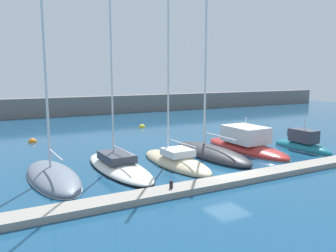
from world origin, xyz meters
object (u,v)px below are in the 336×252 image
sailboat_slate_nearest (53,176)px  dock_bollard (171,184)px  motorboat_teal_sixth (302,145)px  sailboat_charcoal_fourth (211,152)px  sailboat_ivory_second (118,165)px  sailboat_sand_third (176,161)px  motorboat_red_fifth (245,144)px  mooring_buoy_orange (33,142)px  mooring_buoy_yellow (142,127)px

sailboat_slate_nearest → dock_bollard: bearing=-141.1°
motorboat_teal_sixth → dock_bollard: (-15.68, -4.47, 0.15)m
sailboat_slate_nearest → sailboat_charcoal_fourth: (12.45, 0.30, 0.11)m
sailboat_ivory_second → sailboat_sand_third: 4.30m
sailboat_charcoal_fourth → motorboat_red_fifth: (4.05, 0.58, 0.20)m
sailboat_ivory_second → motorboat_red_fifth: sailboat_ivory_second is taller
sailboat_sand_third → dock_bollard: (-3.33, -5.42, 0.33)m
sailboat_slate_nearest → sailboat_sand_third: sailboat_sand_third is taller
sailboat_charcoal_fourth → motorboat_teal_sixth: (8.59, -1.71, 0.09)m
mooring_buoy_orange → motorboat_teal_sixth: bearing=-35.3°
sailboat_ivory_second → motorboat_red_fifth: (12.05, 0.72, 0.18)m
sailboat_ivory_second → dock_bollard: sailboat_ivory_second is taller
sailboat_slate_nearest → mooring_buoy_orange: size_ratio=15.87×
mooring_buoy_yellow → dock_bollard: 24.21m
sailboat_ivory_second → sailboat_sand_third: size_ratio=1.29×
sailboat_ivory_second → mooring_buoy_orange: (-4.18, 13.15, -0.35)m
sailboat_sand_third → motorboat_red_fifth: bearing=-82.8°
motorboat_red_fifth → mooring_buoy_orange: motorboat_red_fifth is taller
motorboat_teal_sixth → mooring_buoy_orange: motorboat_teal_sixth is taller
sailboat_sand_third → mooring_buoy_yellow: sailboat_sand_third is taller
motorboat_red_fifth → mooring_buoy_orange: size_ratio=11.99×
mooring_buoy_yellow → dock_bollard: bearing=-109.8°
sailboat_slate_nearest → sailboat_ivory_second: (4.44, 0.16, 0.13)m
sailboat_ivory_second → mooring_buoy_yellow: 19.06m
sailboat_slate_nearest → sailboat_charcoal_fourth: size_ratio=0.89×
sailboat_ivory_second → sailboat_charcoal_fourth: 8.01m
sailboat_sand_third → mooring_buoy_yellow: bearing=-18.3°
sailboat_slate_nearest → sailboat_charcoal_fourth: sailboat_charcoal_fourth is taller
sailboat_ivory_second → dock_bollard: size_ratio=45.74×
sailboat_charcoal_fourth → sailboat_sand_third: bearing=99.8°
sailboat_sand_third → mooring_buoy_orange: (-8.44, 13.78, -0.25)m
sailboat_charcoal_fourth → mooring_buoy_yellow: (1.12, 16.58, -0.33)m
sailboat_ivory_second → motorboat_red_fifth: 12.08m
mooring_buoy_yellow → sailboat_sand_third: bearing=-105.7°
sailboat_sand_third → mooring_buoy_yellow: size_ratio=18.97×
sailboat_sand_third → motorboat_teal_sixth: size_ratio=2.56×
sailboat_charcoal_fourth → mooring_buoy_yellow: 16.62m
sailboat_sand_third → motorboat_red_fifth: (7.80, 1.35, 0.28)m
motorboat_red_fifth → mooring_buoy_orange: bearing=51.5°
motorboat_teal_sixth → sailboat_ivory_second: bearing=83.9°
sailboat_slate_nearest → sailboat_ivory_second: bearing=-91.3°
motorboat_teal_sixth → sailboat_sand_third: bearing=84.9°
mooring_buoy_yellow → motorboat_red_fifth: bearing=-79.6°
sailboat_charcoal_fourth → sailboat_ivory_second: bearing=89.2°
sailboat_ivory_second → motorboat_teal_sixth: 16.68m
sailboat_ivory_second → sailboat_sand_third: bearing=-101.2°
sailboat_ivory_second → mooring_buoy_orange: 13.80m
motorboat_teal_sixth → dock_bollard: bearing=105.2°
sailboat_sand_third → sailboat_ivory_second: bearing=79.0°
sailboat_ivory_second → sailboat_sand_third: (4.25, -0.63, -0.11)m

